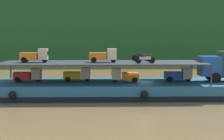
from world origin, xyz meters
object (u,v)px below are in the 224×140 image
(cargo_barge, at_px, (139,89))
(mini_truck_lower_stern, at_px, (28,75))
(mini_truck_upper_mid, at_px, (103,55))
(motorcycle_upper_stbd, at_px, (140,57))
(mini_truck_lower_mid, at_px, (125,75))
(mini_truck_upper_stern, at_px, (35,56))
(motorcycle_upper_port, at_px, (145,59))
(mini_truck_lower_fore, at_px, (178,75))
(motorcycle_upper_centre, at_px, (143,58))
(mini_truck_lower_aft, at_px, (78,75))

(cargo_barge, bearing_deg, mini_truck_lower_stern, 178.97)
(mini_truck_upper_mid, distance_m, motorcycle_upper_stbd, 4.78)
(mini_truck_lower_mid, relative_size, mini_truck_upper_stern, 1.01)
(cargo_barge, bearing_deg, motorcycle_upper_port, -82.77)
(mini_truck_lower_fore, relative_size, mini_truck_upper_mid, 1.01)
(mini_truck_lower_mid, xyz_separation_m, motorcycle_upper_centre, (1.86, 0.36, 1.74))
(mini_truck_lower_stern, bearing_deg, motorcycle_upper_stbd, 9.80)
(mini_truck_lower_stern, relative_size, mini_truck_upper_mid, 1.01)
(cargo_barge, height_order, motorcycle_upper_stbd, motorcycle_upper_stbd)
(mini_truck_lower_stern, relative_size, motorcycle_upper_centre, 1.46)
(mini_truck_lower_stern, bearing_deg, mini_truck_upper_stern, -34.86)
(mini_truck_lower_aft, height_order, motorcycle_upper_centre, motorcycle_upper_centre)
(mini_truck_lower_fore, bearing_deg, motorcycle_upper_centre, -176.31)
(motorcycle_upper_port, distance_m, motorcycle_upper_centre, 2.18)
(mini_truck_upper_stern, distance_m, motorcycle_upper_stbd, 11.09)
(mini_truck_lower_fore, bearing_deg, mini_truck_lower_aft, 178.15)
(mini_truck_lower_fore, bearing_deg, cargo_barge, -176.28)
(motorcycle_upper_stbd, bearing_deg, mini_truck_lower_aft, -166.39)
(mini_truck_lower_aft, distance_m, mini_truck_upper_stern, 4.72)
(mini_truck_upper_stern, bearing_deg, motorcycle_upper_port, -9.58)
(motorcycle_upper_port, xyz_separation_m, motorcycle_upper_centre, (0.08, 2.18, 0.00))
(cargo_barge, xyz_separation_m, mini_truck_lower_fore, (4.02, 0.26, 1.44))
(mini_truck_lower_mid, xyz_separation_m, mini_truck_upper_stern, (-8.97, -0.00, 2.00))
(cargo_barge, xyz_separation_m, mini_truck_lower_aft, (-6.31, 0.60, 1.44))
(cargo_barge, bearing_deg, motorcycle_upper_centre, 4.08)
(mini_truck_lower_stern, height_order, motorcycle_upper_port, motorcycle_upper_port)
(motorcycle_upper_port, bearing_deg, mini_truck_lower_stern, 168.46)
(cargo_barge, xyz_separation_m, mini_truck_upper_stern, (-10.48, -0.34, 3.44))
(mini_truck_upper_stern, bearing_deg, mini_truck_upper_mid, -0.98)
(motorcycle_upper_port, bearing_deg, mini_truck_lower_aft, 157.35)
(cargo_barge, bearing_deg, mini_truck_lower_mid, -167.51)
(mini_truck_lower_stern, distance_m, motorcycle_upper_stbd, 11.87)
(cargo_barge, height_order, mini_truck_lower_aft, mini_truck_lower_aft)
(cargo_barge, distance_m, motorcycle_upper_stbd, 3.88)
(mini_truck_lower_stern, relative_size, mini_truck_lower_fore, 0.99)
(cargo_barge, relative_size, mini_truck_lower_stern, 10.68)
(mini_truck_lower_stern, height_order, mini_truck_lower_aft, same)
(mini_truck_upper_mid, relative_size, motorcycle_upper_centre, 1.45)
(mini_truck_lower_mid, distance_m, mini_truck_upper_mid, 2.93)
(mini_truck_lower_aft, bearing_deg, mini_truck_lower_mid, -10.97)
(motorcycle_upper_centre, bearing_deg, cargo_barge, -175.92)
(mini_truck_lower_mid, xyz_separation_m, motorcycle_upper_stbd, (1.83, 2.53, 1.74))
(mini_truck_lower_aft, relative_size, mini_truck_lower_mid, 0.99)
(mini_truck_lower_stern, height_order, motorcycle_upper_centre, motorcycle_upper_centre)
(mini_truck_lower_stern, bearing_deg, mini_truck_upper_mid, -4.92)
(mini_truck_lower_aft, bearing_deg, mini_truck_lower_fore, -1.85)
(mini_truck_lower_fore, height_order, mini_truck_upper_mid, mini_truck_upper_mid)
(cargo_barge, height_order, motorcycle_upper_port, motorcycle_upper_port)
(mini_truck_upper_stern, bearing_deg, motorcycle_upper_centre, 1.91)
(cargo_barge, height_order, mini_truck_upper_mid, mini_truck_upper_mid)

